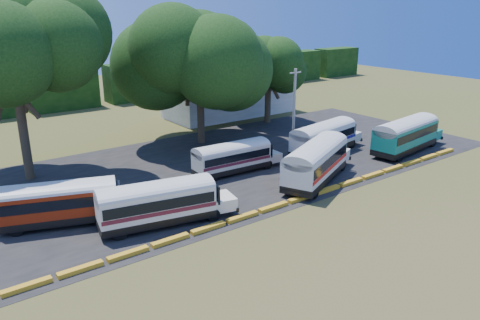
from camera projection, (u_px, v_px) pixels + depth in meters
ground at (267, 218)px, 34.58m from camera, size 160.00×160.00×0.00m
asphalt_strip at (194, 172)px, 44.28m from camera, size 64.00×24.00×0.02m
curb at (258, 212)px, 35.29m from camera, size 53.70×0.45×0.30m
terminal_building at (230, 100)px, 66.98m from camera, size 19.00×9.00×4.00m
treeline_backdrop at (62, 89)px, 70.17m from camera, size 130.00×4.00×6.00m
bus_red at (62, 200)px, 33.11m from camera, size 10.02×5.56×3.22m
bus_cream_west at (159, 201)px, 33.00m from camera, size 10.27×4.41×3.28m
bus_cream_east at (234, 156)px, 43.49m from camera, size 9.15×2.66×2.97m
bus_white_red at (317, 160)px, 41.07m from camera, size 11.39×7.23×3.71m
bus_white_blue at (324, 136)px, 49.07m from camera, size 10.64×4.26×3.41m
bus_teal at (407, 133)px, 49.56m from camera, size 11.43×4.15×3.67m
tree_west at (9, 35)px, 38.58m from camera, size 11.86×11.86×17.06m
tree_center at (199, 53)px, 50.55m from camera, size 12.45×12.45×14.63m
tree_east at (268, 64)px, 60.57m from camera, size 8.52×8.52×10.88m
utility_pole at (294, 107)px, 51.33m from camera, size 1.60×0.30×8.55m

